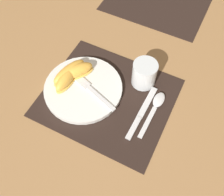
# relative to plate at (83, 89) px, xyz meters

# --- Properties ---
(ground_plane) EXTENTS (3.00, 3.00, 0.00)m
(ground_plane) POSITION_rel_plate_xyz_m (0.08, 0.01, -0.01)
(ground_plane) COLOR #A37547
(placemat) EXTENTS (0.41, 0.36, 0.00)m
(placemat) POSITION_rel_plate_xyz_m (0.08, 0.01, -0.01)
(placemat) COLOR black
(placemat) RESTS_ON ground_plane
(plate) EXTENTS (0.26, 0.26, 0.02)m
(plate) POSITION_rel_plate_xyz_m (0.00, 0.00, 0.00)
(plate) COLOR white
(plate) RESTS_ON placemat
(juice_glass) EXTENTS (0.08, 0.08, 0.09)m
(juice_glass) POSITION_rel_plate_xyz_m (0.16, 0.12, 0.03)
(juice_glass) COLOR silver
(juice_glass) RESTS_ON placemat
(knife) EXTENTS (0.02, 0.20, 0.01)m
(knife) POSITION_rel_plate_xyz_m (0.21, 0.00, -0.01)
(knife) COLOR silver
(knife) RESTS_ON placemat
(spoon) EXTENTS (0.03, 0.18, 0.01)m
(spoon) POSITION_rel_plate_xyz_m (0.24, 0.05, -0.00)
(spoon) COLOR silver
(spoon) RESTS_ON placemat
(fork) EXTENTS (0.19, 0.08, 0.00)m
(fork) POSITION_rel_plate_xyz_m (0.02, 0.00, 0.01)
(fork) COLOR silver
(fork) RESTS_ON plate
(citrus_wedge_0) EXTENTS (0.11, 0.12, 0.04)m
(citrus_wedge_0) POSITION_rel_plate_xyz_m (-0.04, 0.04, 0.03)
(citrus_wedge_0) COLOR #F7C656
(citrus_wedge_0) RESTS_ON plate
(citrus_wedge_1) EXTENTS (0.08, 0.14, 0.04)m
(citrus_wedge_1) POSITION_rel_plate_xyz_m (-0.06, 0.02, 0.03)
(citrus_wedge_1) COLOR #F7C656
(citrus_wedge_1) RESTS_ON plate
(citrus_wedge_2) EXTENTS (0.04, 0.11, 0.04)m
(citrus_wedge_2) POSITION_rel_plate_xyz_m (-0.06, -0.00, 0.03)
(citrus_wedge_2) COLOR #F7C656
(citrus_wedge_2) RESTS_ON plate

